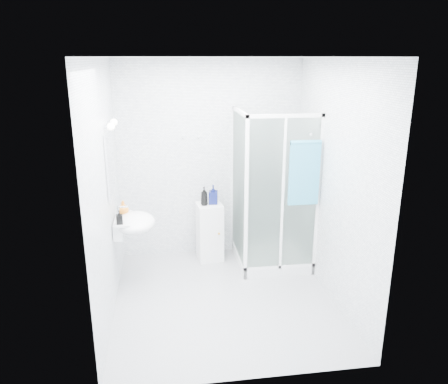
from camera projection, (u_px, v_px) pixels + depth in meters
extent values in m
cube|color=white|center=(224.00, 188.00, 4.52)|extent=(2.40, 2.60, 2.60)
cube|color=#9FA1A4|center=(224.00, 299.00, 4.90)|extent=(2.40, 2.60, 0.01)
cube|color=white|center=(224.00, 57.00, 4.14)|extent=(2.40, 2.60, 0.01)
cube|color=white|center=(271.00, 257.00, 5.79)|extent=(0.90, 0.90, 0.12)
cube|color=white|center=(241.00, 112.00, 5.17)|extent=(0.04, 0.90, 0.04)
cube|color=white|center=(286.00, 116.00, 4.82)|extent=(0.90, 0.04, 0.04)
cube|color=white|center=(246.00, 202.00, 5.05)|extent=(0.04, 0.04, 2.00)
cube|color=white|center=(239.00, 188.00, 5.45)|extent=(0.02, 0.82, 1.84)
cube|color=white|center=(283.00, 197.00, 5.09)|extent=(0.82, 0.02, 1.84)
cube|color=white|center=(282.00, 197.00, 5.10)|extent=(0.03, 0.04, 1.84)
cylinder|color=silver|center=(267.00, 156.00, 5.78)|extent=(0.02, 0.02, 1.00)
cylinder|color=silver|center=(268.00, 121.00, 5.62)|extent=(0.09, 0.05, 0.09)
cylinder|color=silver|center=(269.00, 177.00, 5.91)|extent=(0.12, 0.04, 0.12)
cylinder|color=silver|center=(310.00, 134.00, 4.88)|extent=(0.03, 0.05, 0.03)
cube|color=white|center=(119.00, 227.00, 4.95)|extent=(0.10, 0.40, 0.18)
ellipsoid|color=white|center=(135.00, 223.00, 4.96)|extent=(0.46, 0.56, 0.20)
cube|color=white|center=(124.00, 219.00, 4.93)|extent=(0.16, 0.50, 0.02)
cylinder|color=silver|center=(118.00, 213.00, 4.90)|extent=(0.04, 0.04, 0.16)
cylinder|color=silver|center=(122.00, 207.00, 4.89)|extent=(0.12, 0.02, 0.02)
cube|color=white|center=(110.00, 163.00, 4.73)|extent=(0.02, 0.60, 0.70)
cylinder|color=silver|center=(107.00, 127.00, 4.46)|extent=(0.05, 0.04, 0.04)
sphere|color=white|center=(111.00, 127.00, 4.46)|extent=(0.08, 0.08, 0.08)
cylinder|color=silver|center=(110.00, 122.00, 4.76)|extent=(0.05, 0.04, 0.04)
sphere|color=white|center=(114.00, 122.00, 4.76)|extent=(0.08, 0.08, 0.08)
cylinder|color=silver|center=(183.00, 137.00, 5.58)|extent=(0.02, 0.04, 0.02)
sphere|color=silver|center=(183.00, 138.00, 5.56)|extent=(0.03, 0.03, 0.03)
cylinder|color=silver|center=(198.00, 137.00, 5.61)|extent=(0.02, 0.04, 0.02)
sphere|color=silver|center=(199.00, 137.00, 5.59)|extent=(0.03, 0.03, 0.03)
cube|color=white|center=(210.00, 232.00, 5.78)|extent=(0.35, 0.35, 0.77)
cube|color=white|center=(211.00, 236.00, 5.64)|extent=(0.29, 0.04, 0.66)
sphere|color=#BB7E1A|center=(219.00, 234.00, 5.62)|extent=(0.03, 0.03, 0.03)
cube|color=teal|center=(304.00, 174.00, 5.00)|extent=(0.36, 0.04, 0.73)
cylinder|color=teal|center=(306.00, 142.00, 4.89)|extent=(0.36, 0.05, 0.05)
imported|color=black|center=(204.00, 196.00, 5.60)|extent=(0.12, 0.12, 0.24)
imported|color=#0C1349|center=(213.00, 194.00, 5.66)|extent=(0.13, 0.13, 0.25)
imported|color=orange|center=(123.00, 208.00, 5.02)|extent=(0.16, 0.16, 0.16)
imported|color=black|center=(119.00, 217.00, 4.73)|extent=(0.07, 0.08, 0.15)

